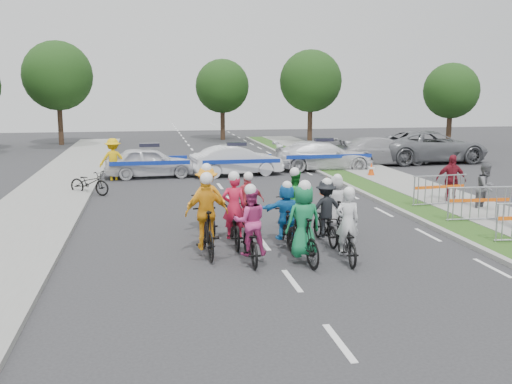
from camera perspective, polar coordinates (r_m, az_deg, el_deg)
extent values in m
plane|color=#28282B|center=(12.03, 3.62, -8.86)|extent=(90.00, 90.00, 0.00)
cube|color=gray|center=(18.29, 15.33, -2.37)|extent=(0.20, 60.00, 0.12)
cube|color=#284B18|center=(18.60, 17.27, -2.27)|extent=(1.20, 60.00, 0.11)
cube|color=gray|center=(19.50, 21.95, -1.97)|extent=(2.40, 60.00, 0.13)
cube|color=gray|center=(16.86, -22.97, -3.86)|extent=(3.00, 60.00, 0.13)
imported|color=black|center=(13.40, 9.00, -4.93)|extent=(0.78, 1.79, 0.91)
imported|color=silver|center=(13.23, 9.13, -2.97)|extent=(0.59, 0.42, 1.52)
sphere|color=white|center=(13.05, 9.30, -0.02)|extent=(0.26, 0.26, 0.26)
imported|color=black|center=(13.11, 4.70, -4.72)|extent=(0.75, 1.90, 1.11)
imported|color=#157844|center=(12.96, 4.79, -2.82)|extent=(0.88, 0.63, 1.67)
sphere|color=white|center=(12.76, 4.90, 0.57)|extent=(0.29, 0.29, 0.29)
imported|color=black|center=(13.17, -0.63, -4.99)|extent=(0.66, 1.81, 0.95)
imported|color=#C4367E|center=(13.00, -0.59, -2.94)|extent=(0.78, 0.61, 1.58)
sphere|color=white|center=(12.81, -0.56, 0.22)|extent=(0.27, 0.27, 0.27)
imported|color=black|center=(13.67, -4.93, -3.99)|extent=(0.63, 1.96, 1.16)
imported|color=orange|center=(13.51, -4.94, -2.11)|extent=(1.04, 0.47, 1.75)
sphere|color=white|center=(13.31, -4.98, 1.35)|extent=(0.30, 0.30, 0.30)
imported|color=black|center=(14.87, 6.89, -3.41)|extent=(0.69, 1.72, 0.89)
imported|color=black|center=(14.72, 6.99, -1.66)|extent=(0.99, 0.60, 1.48)
sphere|color=white|center=(14.55, 7.11, 0.92)|extent=(0.26, 0.26, 0.26)
imported|color=black|center=(14.58, 2.99, -3.48)|extent=(0.55, 1.62, 0.96)
imported|color=blue|center=(14.44, 3.06, -1.90)|extent=(1.36, 0.51, 1.44)
sphere|color=white|center=(14.27, 3.13, 0.63)|extent=(0.25, 0.25, 0.25)
imported|color=black|center=(14.62, -2.25, -3.38)|extent=(0.70, 1.90, 0.99)
imported|color=red|center=(14.46, -2.23, -1.47)|extent=(0.61, 0.41, 1.65)
sphere|color=white|center=(14.27, -2.23, 1.54)|extent=(0.29, 0.29, 0.29)
imported|color=black|center=(15.95, 7.94, -2.38)|extent=(0.45, 1.59, 0.95)
imported|color=silver|center=(15.81, 8.03, -0.94)|extent=(0.70, 0.46, 1.43)
sphere|color=white|center=(15.66, 8.15, 1.36)|extent=(0.25, 0.25, 0.25)
imported|color=black|center=(16.01, 3.74, -2.28)|extent=(0.96, 1.88, 0.94)
imported|color=#198B28|center=(15.87, 3.81, -0.58)|extent=(0.86, 0.73, 1.56)
sphere|color=white|center=(15.70, 3.89, 1.99)|extent=(0.27, 0.27, 0.27)
imported|color=black|center=(15.76, -0.82, -2.37)|extent=(0.73, 1.71, 0.99)
imported|color=#DC3D4C|center=(15.62, -0.79, -0.87)|extent=(0.92, 0.50, 1.49)
sphere|color=white|center=(15.45, -0.77, 1.58)|extent=(0.26, 0.26, 0.26)
imported|color=black|center=(15.83, -4.94, -2.31)|extent=(0.85, 1.98, 1.01)
imported|color=orange|center=(15.68, -4.95, -0.51)|extent=(1.14, 0.73, 1.68)
sphere|color=white|center=(15.50, -4.98, 2.35)|extent=(0.29, 0.29, 0.29)
imported|color=silver|center=(26.28, -10.56, 2.97)|extent=(4.17, 1.89, 1.39)
imported|color=silver|center=(26.40, -1.95, 3.16)|extent=(4.36, 2.06, 1.38)
imported|color=silver|center=(28.34, 6.77, 3.63)|extent=(5.10, 2.47, 1.43)
imported|color=#A7A7AB|center=(30.89, 12.49, 4.03)|extent=(5.19, 2.45, 1.46)
imported|color=slate|center=(32.55, 17.03, 4.36)|extent=(6.32, 3.09, 1.73)
imported|color=#5B5B60|center=(19.91, 21.99, 0.42)|extent=(0.97, 0.90, 1.60)
imported|color=maroon|center=(20.68, 18.92, 1.15)|extent=(1.09, 0.66, 1.74)
imported|color=#E8B30C|center=(25.71, -14.09, 3.18)|extent=(1.22, 0.74, 1.84)
cube|color=#F24C0C|center=(21.79, 7.04, -0.22)|extent=(0.40, 0.40, 0.03)
cone|color=#F24C0C|center=(21.73, 7.05, 0.65)|extent=(0.36, 0.36, 0.70)
cylinder|color=silver|center=(21.71, 7.06, 0.91)|extent=(0.29, 0.29, 0.08)
cube|color=#F24C0C|center=(26.24, 11.42, 1.43)|extent=(0.40, 0.40, 0.03)
cone|color=#F24C0C|center=(26.20, 11.45, 2.15)|extent=(0.36, 0.36, 0.70)
cylinder|color=silver|center=(26.18, 11.46, 2.37)|extent=(0.29, 0.29, 0.08)
imported|color=black|center=(22.42, -16.32, 0.90)|extent=(1.80, 1.48, 0.92)
cylinder|color=#382619|center=(42.75, 5.42, 7.07)|extent=(0.36, 0.36, 3.25)
sphere|color=#1B3A12|center=(42.69, 5.48, 10.99)|extent=(4.55, 4.55, 4.55)
cylinder|color=#382619|center=(42.55, 18.74, 6.23)|extent=(0.36, 0.36, 2.75)
sphere|color=#1B3A12|center=(42.48, 18.93, 9.56)|extent=(3.85, 3.85, 3.85)
cylinder|color=#382619|center=(43.50, -18.99, 6.78)|extent=(0.36, 0.36, 3.50)
sphere|color=#1B3A12|center=(43.45, -19.23, 10.93)|extent=(4.90, 4.90, 4.90)
cylinder|color=#382619|center=(45.45, -3.35, 7.12)|extent=(0.36, 0.36, 3.00)
sphere|color=#1B3A12|center=(45.39, -3.39, 10.53)|extent=(4.20, 4.20, 4.20)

